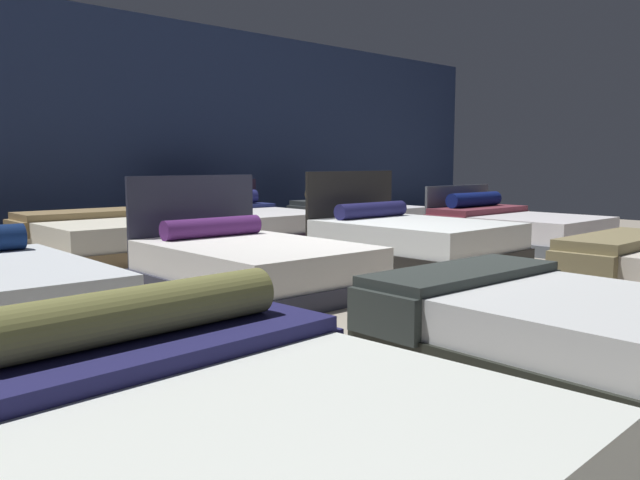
{
  "coord_description": "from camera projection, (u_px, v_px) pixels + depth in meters",
  "views": [
    {
      "loc": [
        -4.66,
        -4.43,
        1.17
      ],
      "look_at": [
        0.02,
        0.53,
        0.35
      ],
      "focal_mm": 36.38,
      "sensor_mm": 36.0,
      "label": 1
    }
  ],
  "objects": [
    {
      "name": "showroom_back_wall",
      "position": [
        113.0,
        125.0,
        10.05
      ],
      "size": [
        18.0,
        0.06,
        3.5
      ],
      "primitive_type": "cube",
      "color": "navy",
      "rests_on": "ground_plane"
    },
    {
      "name": "bed_10",
      "position": [
        250.0,
        225.0,
        9.58
      ],
      "size": [
        1.72,
        2.15,
        0.9
      ],
      "rotation": [
        0.0,
        0.0,
        -0.04
      ],
      "color": "black",
      "rests_on": "ground_plane"
    },
    {
      "name": "bed_11",
      "position": [
        356.0,
        216.0,
        11.23
      ],
      "size": [
        1.66,
        2.02,
        0.73
      ],
      "rotation": [
        0.0,
        0.0,
        -0.01
      ],
      "color": "brown",
      "rests_on": "ground_plane"
    },
    {
      "name": "bed_5",
      "position": [
        251.0,
        265.0,
        5.92
      ],
      "size": [
        1.6,
        2.16,
        1.04
      ],
      "rotation": [
        0.0,
        0.0,
        -0.03
      ],
      "color": "#262838",
      "rests_on": "ground_plane"
    },
    {
      "name": "ground_plane",
      "position": [
        355.0,
        280.0,
        6.52
      ],
      "size": [
        18.0,
        18.0,
        0.02
      ],
      "primitive_type": "cube",
      "color": "gray"
    },
    {
      "name": "bed_7",
      "position": [
        514.0,
        228.0,
        9.07
      ],
      "size": [
        1.75,
        2.14,
        0.83
      ],
      "rotation": [
        0.0,
        0.0,
        -0.01
      ],
      "color": "#50565E",
      "rests_on": "ground_plane"
    },
    {
      "name": "bed_0",
      "position": [
        241.0,
        449.0,
        2.12
      ],
      "size": [
        1.7,
        2.0,
        0.7
      ],
      "rotation": [
        0.0,
        0.0,
        0.04
      ],
      "color": "#54565E",
      "rests_on": "ground_plane"
    },
    {
      "name": "bed_1",
      "position": [
        566.0,
        330.0,
        3.69
      ],
      "size": [
        1.6,
        2.18,
        0.49
      ],
      "rotation": [
        0.0,
        0.0,
        -0.04
      ],
      "color": "black",
      "rests_on": "ground_plane"
    },
    {
      "name": "bed_6",
      "position": [
        412.0,
        242.0,
        7.41
      ],
      "size": [
        1.6,
        2.09,
        1.06
      ],
      "rotation": [
        0.0,
        0.0,
        -0.0
      ],
      "color": "black",
      "rests_on": "ground_plane"
    },
    {
      "name": "bed_9",
      "position": [
        102.0,
        238.0,
        7.96
      ],
      "size": [
        1.73,
        2.11,
        0.55
      ],
      "rotation": [
        0.0,
        0.0,
        -0.03
      ],
      "color": "#8F744D",
      "rests_on": "ground_plane"
    }
  ]
}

